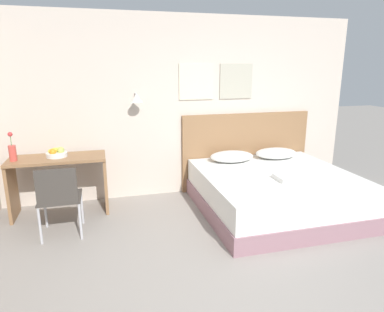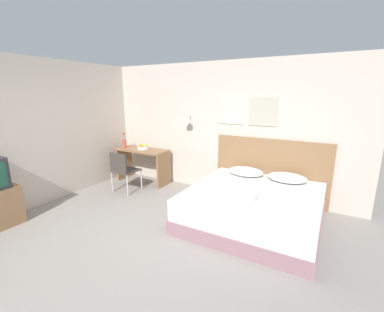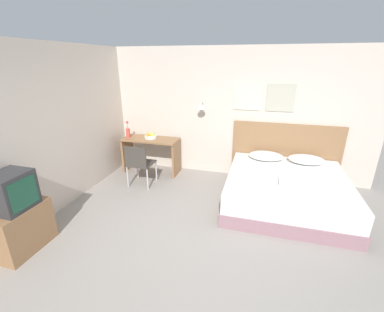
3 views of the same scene
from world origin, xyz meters
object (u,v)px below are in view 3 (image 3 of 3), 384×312
object	(u,v)px
fruit_bowl	(151,136)
television	(11,191)
pillow_right	(306,159)
desk_chair	(139,162)
pillow_left	(266,156)
desk	(151,149)
headboard	(285,153)
tv_stand	(21,229)
folded_towel_near_foot	(288,182)
flower_vase	(128,132)
bed	(286,190)

from	to	relation	value
fruit_bowl	television	size ratio (longest dim) A/B	0.55
pillow_right	desk_chair	xyz separation A→B (m)	(-3.11, -0.75, -0.10)
pillow_left	desk	world-z (taller)	desk
headboard	fruit_bowl	bearing A→B (deg)	-173.84
desk_chair	tv_stand	size ratio (longest dim) A/B	1.20
folded_towel_near_foot	desk_chair	distance (m)	2.75
pillow_right	fruit_bowl	bearing A→B (deg)	179.88
folded_towel_near_foot	desk_chair	world-z (taller)	desk_chair
tv_stand	folded_towel_near_foot	bearing A→B (deg)	28.26
desk	flower_vase	bearing A→B (deg)	-174.81
folded_towel_near_foot	desk_chair	bearing A→B (deg)	174.61
pillow_left	flower_vase	xyz separation A→B (m)	(-2.95, -0.07, 0.29)
bed	tv_stand	world-z (taller)	tv_stand
bed	desk	xyz separation A→B (m)	(-2.81, 0.68, 0.28)
flower_vase	desk	bearing A→B (deg)	5.19
headboard	tv_stand	distance (m)	4.65
fruit_bowl	tv_stand	xyz separation A→B (m)	(-0.60, -2.84, -0.51)
folded_towel_near_foot	fruit_bowl	bearing A→B (deg)	160.15
headboard	pillow_left	world-z (taller)	headboard
bed	desk_chair	distance (m)	2.76
bed	folded_towel_near_foot	bearing A→B (deg)	-92.32
desk_chair	television	bearing A→B (deg)	-107.71
pillow_right	television	distance (m)	4.73
pillow_left	desk	size ratio (longest dim) A/B	0.54
headboard	bed	bearing A→B (deg)	-90.00
headboard	fruit_bowl	xyz separation A→B (m)	(-2.82, -0.30, 0.22)
headboard	folded_towel_near_foot	distance (m)	1.32
folded_towel_near_foot	flower_vase	size ratio (longest dim) A/B	0.79
pillow_right	desk	bearing A→B (deg)	-179.52
desk	tv_stand	bearing A→B (deg)	-102.15
television	fruit_bowl	bearing A→B (deg)	78.17
desk	desk_chair	distance (m)	0.72
pillow_left	television	world-z (taller)	television
bed	fruit_bowl	bearing A→B (deg)	165.75
pillow_right	folded_towel_near_foot	world-z (taller)	pillow_right
flower_vase	tv_stand	world-z (taller)	flower_vase
headboard	folded_towel_near_foot	size ratio (longest dim) A/B	7.27
bed	desk	world-z (taller)	desk
pillow_left	desk_chair	size ratio (longest dim) A/B	0.77
pillow_right	flower_vase	bearing A→B (deg)	-178.87
desk	tv_stand	xyz separation A→B (m)	(-0.60, -2.81, -0.23)
pillow_right	desk	size ratio (longest dim) A/B	0.54
pillow_right	pillow_left	bearing A→B (deg)	180.00
pillow_left	television	bearing A→B (deg)	-137.03
tv_stand	headboard	bearing A→B (deg)	42.65
pillow_left	pillow_right	bearing A→B (deg)	0.00
bed	television	world-z (taller)	television
folded_towel_near_foot	tv_stand	size ratio (longest dim) A/B	0.41
flower_vase	television	size ratio (longest dim) A/B	0.77
headboard	pillow_right	xyz separation A→B (m)	(0.37, -0.31, 0.01)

